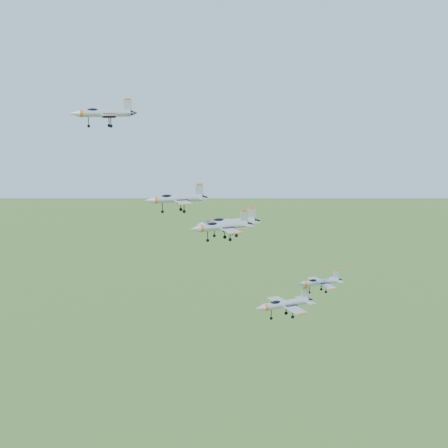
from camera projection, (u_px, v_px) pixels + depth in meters
name	position (u px, v px, depth m)	size (l,w,h in m)	color
jet_lead	(103.00, 113.00, 123.24)	(13.53, 11.12, 3.62)	#A6ABB3
jet_left_high	(176.00, 199.00, 122.16)	(13.07, 10.77, 3.50)	#A6ABB3
jet_right_high	(221.00, 226.00, 107.39)	(12.04, 10.03, 3.22)	#A6ABB3
jet_left_low	(228.00, 222.00, 126.32)	(13.81, 11.34, 3.70)	#A6ABB3
jet_right_low	(284.00, 304.00, 117.08)	(12.87, 10.76, 3.44)	#A6ABB3
jet_trail	(320.00, 282.00, 127.11)	(10.61, 8.76, 2.84)	#A6ABB3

